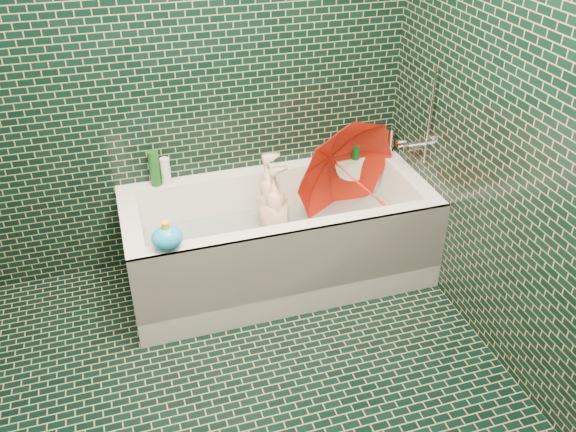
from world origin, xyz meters
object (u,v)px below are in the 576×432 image
object	(u,v)px
bath_toy	(167,238)
bathtub	(280,247)
umbrella	(358,182)
rubber_duck	(361,147)
child	(278,230)

from	to	relation	value
bath_toy	bathtub	bearing A→B (deg)	2.98
umbrella	rubber_duck	size ratio (longest dim) A/B	5.65
rubber_duck	bath_toy	distance (m)	1.44
child	umbrella	distance (m)	0.53
bathtub	umbrella	xyz separation A→B (m)	(0.48, 0.04, 0.33)
bathtub	umbrella	bearing A→B (deg)	4.48
child	umbrella	world-z (taller)	umbrella
child	bath_toy	distance (m)	0.79
child	bath_toy	bearing A→B (deg)	-55.94
bathtub	umbrella	size ratio (longest dim) A/B	2.59
rubber_duck	bath_toy	bearing A→B (deg)	-157.20
rubber_duck	bathtub	bearing A→B (deg)	-155.26
child	bathtub	bearing A→B (deg)	6.18
rubber_duck	umbrella	bearing A→B (deg)	-120.06
umbrella	rubber_duck	world-z (taller)	umbrella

